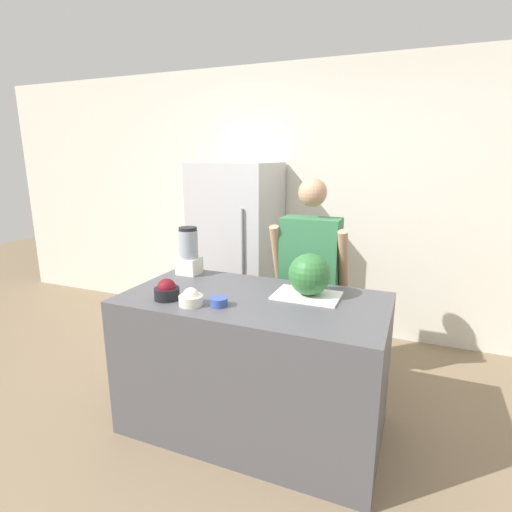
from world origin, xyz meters
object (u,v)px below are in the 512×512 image
at_px(refrigerator, 238,250).
at_px(bowl_small_blue, 219,302).
at_px(bowl_cream, 191,298).
at_px(watermelon, 309,274).
at_px(person, 309,283).
at_px(blender, 189,252).
at_px(bowl_cherries, 167,291).

relative_size(refrigerator, bowl_small_blue, 16.75).
bearing_deg(bowl_cream, watermelon, 34.05).
xyz_separation_m(refrigerator, person, (0.90, -0.66, -0.03)).
xyz_separation_m(watermelon, blender, (-0.94, 0.15, 0.02)).
relative_size(bowl_cream, blender, 0.41).
xyz_separation_m(watermelon, bowl_cherries, (-0.78, -0.37, -0.09)).
bearing_deg(refrigerator, bowl_cream, -74.43).
bearing_deg(watermelon, person, 104.13).
height_order(watermelon, bowl_cream, watermelon).
distance_m(person, watermelon, 0.61).
bearing_deg(bowl_cream, blender, 122.31).
bearing_deg(bowl_small_blue, refrigerator, 111.20).
bearing_deg(blender, bowl_cream, -57.69).
xyz_separation_m(refrigerator, bowl_cherries, (0.26, -1.57, 0.11)).
relative_size(watermelon, blender, 0.74).
bearing_deg(bowl_small_blue, blender, 135.11).
height_order(bowl_cream, blender, blender).
relative_size(bowl_cherries, bowl_cream, 1.07).
bearing_deg(bowl_cherries, bowl_small_blue, 2.75).
relative_size(refrigerator, bowl_cream, 11.92).
bearing_deg(bowl_cream, person, 64.20).
xyz_separation_m(person, blender, (-0.80, -0.39, 0.25)).
xyz_separation_m(watermelon, bowl_small_blue, (-0.44, -0.35, -0.12)).
height_order(refrigerator, watermelon, refrigerator).
distance_m(watermelon, bowl_small_blue, 0.57).
distance_m(refrigerator, person, 1.12).
distance_m(watermelon, bowl_cherries, 0.87).
bearing_deg(bowl_cream, bowl_cherries, 170.25).
bearing_deg(blender, person, 25.96).
height_order(watermelon, bowl_cherries, watermelon).
xyz_separation_m(person, bowl_cream, (-0.46, -0.94, 0.13)).
bearing_deg(refrigerator, watermelon, -49.14).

